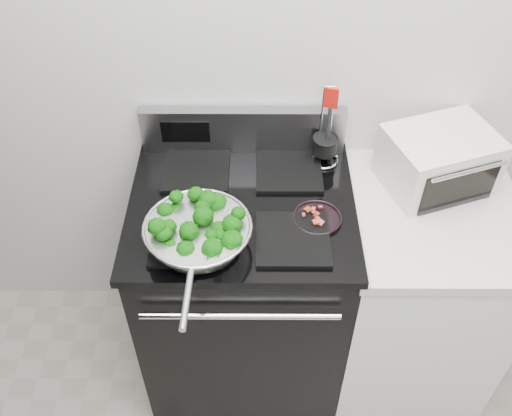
{
  "coord_description": "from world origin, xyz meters",
  "views": [
    {
      "loc": [
        -0.24,
        -0.01,
        2.33
      ],
      "look_at": [
        -0.25,
        1.36,
        0.98
      ],
      "focal_mm": 40.0,
      "sensor_mm": 36.0,
      "label": 1
    }
  ],
  "objects_px": {
    "toaster_oven": "(438,160)",
    "bacon_plate": "(317,216)",
    "utensil_holder": "(325,149)",
    "skillet": "(198,233)",
    "gas_range": "(244,285)"
  },
  "relations": [
    {
      "from": "skillet",
      "to": "utensil_holder",
      "type": "height_order",
      "value": "utensil_holder"
    },
    {
      "from": "gas_range",
      "to": "skillet",
      "type": "distance_m",
      "value": 0.57
    },
    {
      "from": "bacon_plate",
      "to": "utensil_holder",
      "type": "distance_m",
      "value": 0.31
    },
    {
      "from": "toaster_oven",
      "to": "gas_range",
      "type": "bearing_deg",
      "value": 172.35
    },
    {
      "from": "utensil_holder",
      "to": "toaster_oven",
      "type": "height_order",
      "value": "utensil_holder"
    },
    {
      "from": "gas_range",
      "to": "utensil_holder",
      "type": "bearing_deg",
      "value": 36.98
    },
    {
      "from": "toaster_oven",
      "to": "bacon_plate",
      "type": "bearing_deg",
      "value": -172.62
    },
    {
      "from": "gas_range",
      "to": "toaster_oven",
      "type": "relative_size",
      "value": 2.59
    },
    {
      "from": "bacon_plate",
      "to": "utensil_holder",
      "type": "relative_size",
      "value": 0.51
    },
    {
      "from": "utensil_holder",
      "to": "skillet",
      "type": "bearing_deg",
      "value": -119.55
    },
    {
      "from": "utensil_holder",
      "to": "toaster_oven",
      "type": "xyz_separation_m",
      "value": [
        0.4,
        -0.08,
        0.01
      ]
    },
    {
      "from": "skillet",
      "to": "utensil_holder",
      "type": "bearing_deg",
      "value": 45.7
    },
    {
      "from": "skillet",
      "to": "toaster_oven",
      "type": "distance_m",
      "value": 0.9
    },
    {
      "from": "utensil_holder",
      "to": "toaster_oven",
      "type": "distance_m",
      "value": 0.41
    },
    {
      "from": "bacon_plate",
      "to": "toaster_oven",
      "type": "height_order",
      "value": "toaster_oven"
    }
  ]
}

